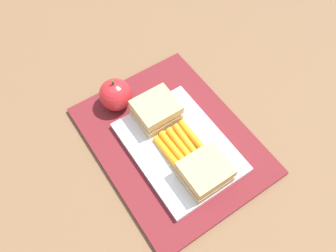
{
  "coord_description": "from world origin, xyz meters",
  "views": [
    {
      "loc": [
        -0.27,
        0.19,
        0.6
      ],
      "look_at": [
        0.01,
        0.0,
        0.04
      ],
      "focal_mm": 36.71,
      "sensor_mm": 36.0,
      "label": 1
    }
  ],
  "objects_px": {
    "sandwich_half_left": "(205,172)",
    "carrot_sticks_bundle": "(179,144)",
    "apple": "(116,95)",
    "food_tray": "(179,147)",
    "sandwich_half_right": "(156,111)"
  },
  "relations": [
    {
      "from": "sandwich_half_left",
      "to": "sandwich_half_right",
      "type": "relative_size",
      "value": 1.0
    },
    {
      "from": "food_tray",
      "to": "sandwich_half_left",
      "type": "xyz_separation_m",
      "value": [
        -0.08,
        0.0,
        0.03
      ]
    },
    {
      "from": "food_tray",
      "to": "carrot_sticks_bundle",
      "type": "distance_m",
      "value": 0.01
    },
    {
      "from": "food_tray",
      "to": "apple",
      "type": "height_order",
      "value": "apple"
    },
    {
      "from": "food_tray",
      "to": "apple",
      "type": "bearing_deg",
      "value": 16.45
    },
    {
      "from": "sandwich_half_left",
      "to": "carrot_sticks_bundle",
      "type": "distance_m",
      "value": 0.08
    },
    {
      "from": "sandwich_half_left",
      "to": "food_tray",
      "type": "bearing_deg",
      "value": 0.0
    },
    {
      "from": "carrot_sticks_bundle",
      "to": "apple",
      "type": "distance_m",
      "value": 0.16
    },
    {
      "from": "carrot_sticks_bundle",
      "to": "apple",
      "type": "relative_size",
      "value": 1.03
    },
    {
      "from": "sandwich_half_right",
      "to": "carrot_sticks_bundle",
      "type": "xyz_separation_m",
      "value": [
        -0.08,
        -0.0,
        -0.02
      ]
    },
    {
      "from": "sandwich_half_right",
      "to": "carrot_sticks_bundle",
      "type": "relative_size",
      "value": 1.0
    },
    {
      "from": "sandwich_half_right",
      "to": "food_tray",
      "type": "bearing_deg",
      "value": 180.0
    },
    {
      "from": "food_tray",
      "to": "sandwich_half_right",
      "type": "xyz_separation_m",
      "value": [
        0.08,
        0.0,
        0.03
      ]
    },
    {
      "from": "sandwich_half_left",
      "to": "carrot_sticks_bundle",
      "type": "relative_size",
      "value": 1.0
    },
    {
      "from": "apple",
      "to": "sandwich_half_right",
      "type": "bearing_deg",
      "value": -149.57
    }
  ]
}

